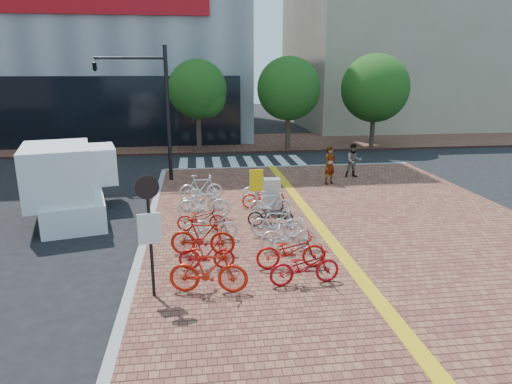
{
  "coord_description": "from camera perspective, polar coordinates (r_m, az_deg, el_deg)",
  "views": [
    {
      "loc": [
        -2.22,
        -12.9,
        5.55
      ],
      "look_at": [
        -0.17,
        2.51,
        1.3
      ],
      "focal_mm": 32.0,
      "sensor_mm": 36.0,
      "label": 1
    }
  ],
  "objects": [
    {
      "name": "bike_14",
      "position": [
        18.13,
        0.93,
        -0.53
      ],
      "size": [
        1.78,
        0.76,
        0.91
      ],
      "primitive_type": "imported",
      "rotation": [
        0.0,
        0.0,
        1.66
      ],
      "color": "red",
      "rests_on": "sidewalk"
    },
    {
      "name": "crosswalk",
      "position": [
        27.6,
        -1.77,
        3.7
      ],
      "size": [
        7.5,
        4.0,
        0.01
      ],
      "color": "silver",
      "rests_on": "ground"
    },
    {
      "name": "bike_4",
      "position": [
        15.68,
        -6.87,
        -3.29
      ],
      "size": [
        1.67,
        0.65,
        0.86
      ],
      "primitive_type": "imported",
      "rotation": [
        0.0,
        0.0,
        1.52
      ],
      "color": "#9F140B",
      "rests_on": "sidewalk"
    },
    {
      "name": "notice_sign",
      "position": [
        10.96,
        -13.2,
        -3.66
      ],
      "size": [
        0.56,
        0.19,
        3.04
      ],
      "color": "black",
      "rests_on": "sidewalk"
    },
    {
      "name": "box_truck",
      "position": [
        18.54,
        -22.06,
        1.11
      ],
      "size": [
        3.28,
        5.38,
        2.9
      ],
      "color": "white",
      "rests_on": "ground"
    },
    {
      "name": "bike_15",
      "position": [
        19.17,
        0.49,
        0.38
      ],
      "size": [
        1.6,
        0.68,
        0.93
      ],
      "primitive_type": "imported",
      "rotation": [
        0.0,
        0.0,
        1.73
      ],
      "color": "white",
      "rests_on": "sidewalk"
    },
    {
      "name": "bike_9",
      "position": [
        12.73,
        4.41,
        -7.33
      ],
      "size": [
        1.95,
        0.68,
        1.03
      ],
      "primitive_type": "imported",
      "rotation": [
        0.0,
        0.0,
        1.57
      ],
      "color": "#B3120C",
      "rests_on": "sidewalk"
    },
    {
      "name": "bike_8",
      "position": [
        11.88,
        6.11,
        -9.23
      ],
      "size": [
        1.91,
        0.81,
        0.97
      ],
      "primitive_type": "imported",
      "rotation": [
        0.0,
        0.0,
        1.66
      ],
      "color": "#A10B14",
      "rests_on": "sidewalk"
    },
    {
      "name": "bike_1",
      "position": [
        12.7,
        -6.18,
        -7.66
      ],
      "size": [
        1.58,
        0.57,
        0.93
      ],
      "primitive_type": "imported",
      "rotation": [
        0.0,
        0.0,
        1.49
      ],
      "color": "#AF0C11",
      "rests_on": "sidewalk"
    },
    {
      "name": "ground",
      "position": [
        14.22,
        2.03,
        -7.69
      ],
      "size": [
        120.0,
        120.0,
        0.0
      ],
      "primitive_type": "plane",
      "color": "black",
      "rests_on": "ground"
    },
    {
      "name": "bike_10",
      "position": [
        13.86,
        4.13,
        -5.33
      ],
      "size": [
        1.76,
        0.52,
        1.05
      ],
      "primitive_type": "imported",
      "rotation": [
        0.0,
        0.0,
        1.58
      ],
      "color": "silver",
      "rests_on": "sidewalk"
    },
    {
      "name": "bike_11",
      "position": [
        14.88,
        2.62,
        -3.87
      ],
      "size": [
        1.79,
        0.82,
        1.04
      ],
      "primitive_type": "imported",
      "rotation": [
        0.0,
        0.0,
        1.37
      ],
      "color": "silver",
      "rests_on": "sidewalk"
    },
    {
      "name": "bike_3",
      "position": [
        14.77,
        -5.89,
        -4.27
      ],
      "size": [
        1.84,
        0.73,
        0.95
      ],
      "primitive_type": "imported",
      "rotation": [
        0.0,
        0.0,
        1.52
      ],
      "color": "#BCBCC1",
      "rests_on": "sidewalk"
    },
    {
      "name": "bike_6",
      "position": [
        17.92,
        -7.0,
        -0.94
      ],
      "size": [
        1.67,
        0.73,
        0.85
      ],
      "primitive_type": "imported",
      "rotation": [
        0.0,
        0.0,
        1.68
      ],
      "color": "#B1B2B6",
      "rests_on": "sidewalk"
    },
    {
      "name": "pedestrian_b",
      "position": [
        23.62,
        12.11,
        3.84
      ],
      "size": [
        0.84,
        0.67,
        1.7
      ],
      "primitive_type": "imported",
      "rotation": [
        0.0,
        0.0,
        -0.03
      ],
      "color": "#53596A",
      "rests_on": "sidewalk"
    },
    {
      "name": "utility_box",
      "position": [
        17.43,
        1.98,
        -0.47
      ],
      "size": [
        0.63,
        0.46,
        1.34
      ],
      "primitive_type": "cube",
      "rotation": [
        0.0,
        0.0,
        -0.03
      ],
      "color": "silver",
      "rests_on": "sidewalk"
    },
    {
      "name": "kerb_north",
      "position": [
        26.02,
        4.18,
        3.11
      ],
      "size": [
        14.0,
        0.25,
        0.15
      ],
      "primitive_type": "cube",
      "color": "gray",
      "rests_on": "ground"
    },
    {
      "name": "street_trees",
      "position": [
        31.24,
        6.02,
        12.55
      ],
      "size": [
        16.2,
        4.6,
        6.35
      ],
      "color": "#38281E",
      "rests_on": "far_sidewalk"
    },
    {
      "name": "bike_2",
      "position": [
        13.61,
        -6.7,
        -5.57
      ],
      "size": [
        1.99,
        0.87,
        1.15
      ],
      "primitive_type": "imported",
      "rotation": [
        0.0,
        0.0,
        1.39
      ],
      "color": "#A9180C",
      "rests_on": "sidewalk"
    },
    {
      "name": "kerb_west",
      "position": [
        9.78,
        -17.74,
        -19.58
      ],
      "size": [
        0.25,
        34.0,
        0.15
      ],
      "primitive_type": "cube",
      "color": "gray",
      "rests_on": "ground"
    },
    {
      "name": "bike_0",
      "position": [
        11.41,
        -5.97,
        -9.73
      ],
      "size": [
        2.02,
        0.88,
        1.18
      ],
      "primitive_type": "imported",
      "rotation": [
        0.0,
        0.0,
        1.4
      ],
      "color": "red",
      "rests_on": "sidewalk"
    },
    {
      "name": "tactile_strip",
      "position": [
        10.46,
        18.27,
        -16.62
      ],
      "size": [
        0.4,
        34.0,
        0.01
      ],
      "primitive_type": "cube",
      "color": "gold",
      "rests_on": "sidewalk"
    },
    {
      "name": "bike_5",
      "position": [
        16.8,
        -6.54,
        -1.46
      ],
      "size": [
        1.96,
        0.61,
        1.17
      ],
      "primitive_type": "imported",
      "rotation": [
        0.0,
        0.0,
        1.54
      ],
      "color": "silver",
      "rests_on": "sidewalk"
    },
    {
      "name": "traffic_light_pole",
      "position": [
        22.66,
        -14.92,
        12.34
      ],
      "size": [
        3.44,
        1.33,
        6.41
      ],
      "color": "black",
      "rests_on": "sidewalk"
    },
    {
      "name": "bike_13",
      "position": [
        17.09,
        1.78,
        -1.41
      ],
      "size": [
        1.63,
        0.46,
        0.98
      ],
      "primitive_type": "imported",
      "rotation": [
        0.0,
        0.0,
        1.57
      ],
      "color": "white",
      "rests_on": "sidewalk"
    },
    {
      "name": "building_beige",
      "position": [
        49.36,
        17.58,
        18.63
      ],
      "size": [
        20.0,
        18.0,
        18.0
      ],
      "primitive_type": "cube",
      "color": "gray",
      "rests_on": "ground"
    },
    {
      "name": "bike_12",
      "position": [
        16.0,
        1.82,
        -2.84
      ],
      "size": [
        1.64,
        0.68,
        0.84
      ],
      "primitive_type": "imported",
      "rotation": [
        0.0,
        0.0,
        1.49
      ],
      "color": "black",
      "rests_on": "sidewalk"
    },
    {
      "name": "sidewalk",
      "position": [
        10.94,
        23.16,
        -16.11
      ],
      "size": [
        14.0,
        34.0,
        0.15
      ],
      "primitive_type": "cube",
      "color": "brown",
      "rests_on": "ground"
    },
    {
      "name": "yellow_sign",
      "position": [
        16.55,
        0.07,
        0.91
      ],
      "size": [
        0.5,
        0.15,
        1.86
      ],
      "color": "#B7B7BC",
      "rests_on": "sidewalk"
    },
    {
      "name": "far_sidewalk",
      "position": [
        34.41,
        -3.8,
        6.11
      ],
      "size": [
        70.0,
        8.0,
        0.15
      ],
      "primitive_type": "cube",
      "color": "brown",
      "rests_on": "ground"
    },
    {
      "name": "pedestrian_a",
      "position": [
        22.01,
        9.24,
        3.31
      ],
      "size": [
        0.79,
        0.7,
        1.81
      ],
      "primitive_type": "imported",
      "rotation": [
        0.0,
        0.0,
        0.51
      ],
      "color": "gray",
      "rests_on": "sidewalk"
    },
    {
      "name": "bike_7",
      "position": [
        19.19,
        -6.88,
        0.54
      ],
      "size": [
        1.83,
        0.55,
        1.1
      ],
      "primitive_type": "imported",
      "rotation": [
        0.0,
        0.0,
        1.59
      ],
      "color": "silver",
      "rests_on": "sidewalk"
    }
  ]
}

